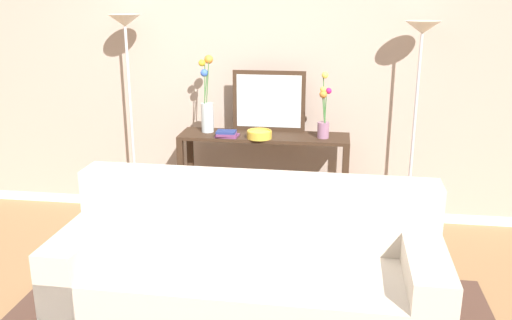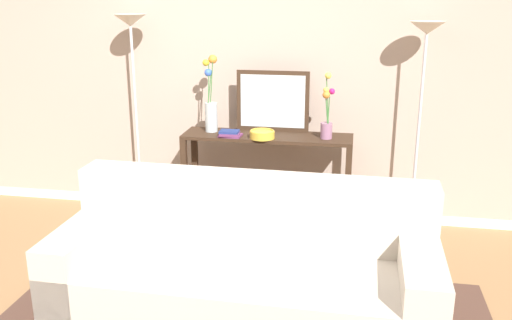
% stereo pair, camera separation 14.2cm
% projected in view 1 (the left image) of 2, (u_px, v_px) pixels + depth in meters
% --- Properties ---
extents(back_wall, '(12.00, 0.15, 2.98)m').
position_uv_depth(back_wall, '(236.00, 54.00, 4.95)').
color(back_wall, white).
rests_on(back_wall, ground).
extents(couch, '(2.35, 0.95, 0.88)m').
position_uv_depth(couch, '(250.00, 273.00, 3.52)').
color(couch, beige).
rests_on(couch, ground).
extents(console_table, '(1.43, 0.37, 0.86)m').
position_uv_depth(console_table, '(264.00, 165.00, 4.78)').
color(console_table, '#382619').
rests_on(console_table, ground).
extents(floor_lamp_left, '(0.28, 0.28, 1.84)m').
position_uv_depth(floor_lamp_left, '(127.00, 62.00, 4.75)').
color(floor_lamp_left, silver).
rests_on(floor_lamp_left, ground).
extents(floor_lamp_right, '(0.28, 0.28, 1.80)m').
position_uv_depth(floor_lamp_right, '(419.00, 70.00, 4.43)').
color(floor_lamp_right, silver).
rests_on(floor_lamp_right, ground).
extents(wall_mirror, '(0.62, 0.02, 0.52)m').
position_uv_depth(wall_mirror, '(269.00, 101.00, 4.77)').
color(wall_mirror, '#382619').
rests_on(wall_mirror, console_table).
extents(vase_tall_flowers, '(0.12, 0.12, 0.65)m').
position_uv_depth(vase_tall_flowers, '(207.00, 105.00, 4.74)').
color(vase_tall_flowers, silver).
rests_on(vase_tall_flowers, console_table).
extents(vase_short_flowers, '(0.11, 0.11, 0.55)m').
position_uv_depth(vase_short_flowers, '(324.00, 116.00, 4.55)').
color(vase_short_flowers, gray).
rests_on(vase_short_flowers, console_table).
extents(fruit_bowl, '(0.21, 0.21, 0.07)m').
position_uv_depth(fruit_bowl, '(259.00, 134.00, 4.59)').
color(fruit_bowl, gold).
rests_on(fruit_bowl, console_table).
extents(book_stack, '(0.19, 0.17, 0.05)m').
position_uv_depth(book_stack, '(227.00, 134.00, 4.63)').
color(book_stack, '#6B3360').
rests_on(book_stack, console_table).
extents(book_row_under_console, '(0.35, 0.18, 0.13)m').
position_uv_depth(book_row_under_console, '(219.00, 220.00, 4.99)').
color(book_row_under_console, maroon).
rests_on(book_row_under_console, ground).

